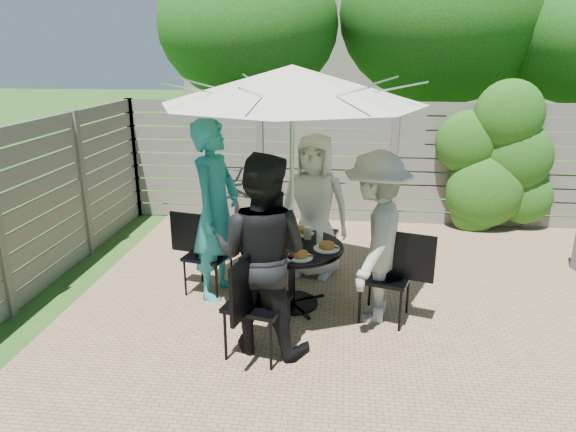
# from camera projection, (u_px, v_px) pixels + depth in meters

# --- Properties ---
(backyard_envelope) EXTENTS (60.00, 60.00, 5.00)m
(backyard_envelope) POSITION_uv_depth(u_px,v_px,m) (378.00, 48.00, 13.97)
(backyard_envelope) COLOR #2A581B
(backyard_envelope) RESTS_ON ground
(patio_table) EXTENTS (1.22, 1.22, 0.67)m
(patio_table) POSITION_uv_depth(u_px,v_px,m) (292.00, 264.00, 5.21)
(patio_table) COLOR black
(patio_table) RESTS_ON ground
(umbrella) EXTENTS (2.96, 2.96, 2.41)m
(umbrella) POSITION_uv_depth(u_px,v_px,m) (292.00, 85.00, 4.67)
(umbrella) COLOR silver
(umbrella) RESTS_ON ground
(chair_back) EXTENTS (0.52, 0.70, 0.92)m
(chair_back) POSITION_uv_depth(u_px,v_px,m) (317.00, 248.00, 6.14)
(chair_back) COLOR black
(chair_back) RESTS_ON ground
(person_back) EXTENTS (0.91, 0.69, 1.67)m
(person_back) POSITION_uv_depth(u_px,v_px,m) (314.00, 207.00, 5.85)
(person_back) COLOR silver
(person_back) RESTS_ON ground
(chair_left) EXTENTS (0.68, 0.51, 0.89)m
(chair_left) POSITION_uv_depth(u_px,v_px,m) (207.00, 270.00, 5.56)
(chair_left) COLOR black
(chair_left) RESTS_ON ground
(person_left) EXTENTS (0.59, 0.77, 1.90)m
(person_left) POSITION_uv_depth(u_px,v_px,m) (216.00, 211.00, 5.31)
(person_left) COLOR teal
(person_left) RESTS_ON ground
(chair_front) EXTENTS (0.58, 0.76, 1.00)m
(chair_front) POSITION_uv_depth(u_px,v_px,m) (257.00, 324.00, 4.39)
(chair_front) COLOR black
(chair_front) RESTS_ON ground
(person_front) EXTENTS (0.98, 0.83, 1.77)m
(person_front) POSITION_uv_depth(u_px,v_px,m) (262.00, 255.00, 4.34)
(person_front) COLOR black
(person_front) RESTS_ON ground
(chair_right) EXTENTS (0.71, 0.56, 0.93)m
(chair_right) POSITION_uv_depth(u_px,v_px,m) (386.00, 294.00, 4.98)
(chair_right) COLOR black
(chair_right) RESTS_ON ground
(person_right) EXTENTS (0.84, 1.19, 1.68)m
(person_right) POSITION_uv_depth(u_px,v_px,m) (375.00, 239.00, 4.85)
(person_right) COLOR #A19F9C
(person_right) RESTS_ON ground
(plate_back) EXTENTS (0.26, 0.26, 0.06)m
(plate_back) POSITION_uv_depth(u_px,v_px,m) (302.00, 231.00, 5.47)
(plate_back) COLOR white
(plate_back) RESTS_ON patio_table
(plate_left) EXTENTS (0.26, 0.26, 0.06)m
(plate_left) POSITION_uv_depth(u_px,v_px,m) (258.00, 239.00, 5.25)
(plate_left) COLOR white
(plate_left) RESTS_ON patio_table
(plate_front) EXTENTS (0.26, 0.26, 0.06)m
(plate_front) POSITION_uv_depth(u_px,v_px,m) (280.00, 256.00, 4.82)
(plate_front) COLOR white
(plate_front) RESTS_ON patio_table
(plate_right) EXTENTS (0.26, 0.26, 0.06)m
(plate_right) POSITION_uv_depth(u_px,v_px,m) (327.00, 247.00, 5.04)
(plate_right) COLOR white
(plate_right) RESTS_ON patio_table
(plate_extra) EXTENTS (0.24, 0.24, 0.06)m
(plate_extra) POSITION_uv_depth(u_px,v_px,m) (300.00, 256.00, 4.82)
(plate_extra) COLOR white
(plate_extra) RESTS_ON patio_table
(glass_back) EXTENTS (0.07, 0.07, 0.14)m
(glass_back) POSITION_uv_depth(u_px,v_px,m) (290.00, 229.00, 5.40)
(glass_back) COLOR silver
(glass_back) RESTS_ON patio_table
(glass_left) EXTENTS (0.07, 0.07, 0.14)m
(glass_left) POSITION_uv_depth(u_px,v_px,m) (264.00, 239.00, 5.11)
(glass_left) COLOR silver
(glass_left) RESTS_ON patio_table
(glass_front) EXTENTS (0.07, 0.07, 0.14)m
(glass_front) POSITION_uv_depth(u_px,v_px,m) (294.00, 249.00, 4.86)
(glass_front) COLOR silver
(glass_front) RESTS_ON patio_table
(glass_right) EXTENTS (0.07, 0.07, 0.14)m
(glass_right) POSITION_uv_depth(u_px,v_px,m) (320.00, 238.00, 5.15)
(glass_right) COLOR silver
(glass_right) RESTS_ON patio_table
(syrup_jug) EXTENTS (0.09, 0.09, 0.16)m
(syrup_jug) POSITION_uv_depth(u_px,v_px,m) (288.00, 235.00, 5.19)
(syrup_jug) COLOR #59280C
(syrup_jug) RESTS_ON patio_table
(coffee_cup) EXTENTS (0.08, 0.08, 0.12)m
(coffee_cup) POSITION_uv_depth(u_px,v_px,m) (308.00, 233.00, 5.30)
(coffee_cup) COLOR #C6B293
(coffee_cup) RESTS_ON patio_table
(bicycle) EXTENTS (1.17, 2.16, 1.08)m
(bicycle) POSITION_uv_depth(u_px,v_px,m) (249.00, 193.00, 7.56)
(bicycle) COLOR #333338
(bicycle) RESTS_ON ground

